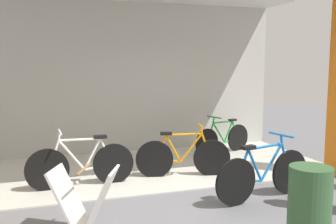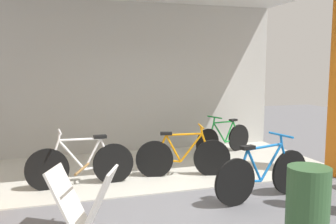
# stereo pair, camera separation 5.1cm
# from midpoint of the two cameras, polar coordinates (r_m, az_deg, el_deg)

# --- Properties ---
(ground_plane) EXTENTS (20.80, 20.80, 0.00)m
(ground_plane) POSITION_cam_midpoint_polar(r_m,az_deg,el_deg) (5.85, 2.45, -12.11)
(ground_plane) COLOR slate
(ground_plane) RESTS_ON ground
(shop_facade) EXTENTS (6.60, 3.26, 3.99)m
(shop_facade) POSITION_cam_midpoint_polar(r_m,az_deg,el_deg) (7.10, -1.98, 9.08)
(shop_facade) COLOR beige
(shop_facade) RESTS_ON ground
(bicycle_inside_0) EXTENTS (1.70, 0.47, 0.93)m
(bicycle_inside_0) POSITION_cam_midpoint_polar(r_m,az_deg,el_deg) (6.10, -12.89, -7.83)
(bicycle_inside_0) COLOR black
(bicycle_inside_0) RESTS_ON ground
(bicycle_inside_1) EXTENTS (1.49, 0.57, 0.86)m
(bicycle_inside_1) POSITION_cam_midpoint_polar(r_m,az_deg,el_deg) (8.23, 8.75, -4.08)
(bicycle_inside_1) COLOR black
(bicycle_inside_1) RESTS_ON ground
(bicycle_inside_2) EXTENTS (1.62, 0.49, 0.91)m
(bicycle_inside_2) POSITION_cam_midpoint_polar(r_m,az_deg,el_deg) (6.48, 2.56, -6.86)
(bicycle_inside_2) COLOR black
(bicycle_inside_2) RESTS_ON ground
(bicycle_parked_0) EXTENTS (1.68, 0.48, 0.94)m
(bicycle_parked_0) POSITION_cam_midpoint_polar(r_m,az_deg,el_deg) (5.59, 14.68, -9.23)
(bicycle_parked_0) COLOR black
(bicycle_parked_0) RESTS_ON ground
(sandwich_board_sign) EXTENTS (0.86, 0.71, 0.79)m
(sandwich_board_sign) POSITION_cam_midpoint_polar(r_m,az_deg,el_deg) (4.46, -12.57, -13.19)
(sandwich_board_sign) COLOR silver
(sandwich_board_sign) RESTS_ON ground
(trash_bin) EXTENTS (0.42, 0.42, 0.95)m
(trash_bin) POSITION_cam_midpoint_polar(r_m,az_deg,el_deg) (4.05, 20.93, -14.38)
(trash_bin) COLOR #335933
(trash_bin) RESTS_ON ground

